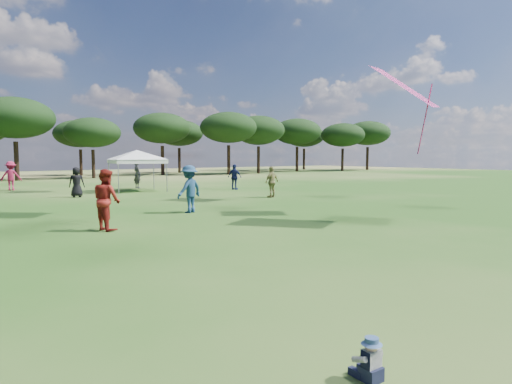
% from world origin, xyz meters
% --- Properties ---
extents(tent_right, '(6.29, 6.29, 2.93)m').
position_xyz_m(tent_right, '(7.50, 26.21, 2.51)').
color(tent_right, gray).
rests_on(tent_right, ground).
extents(toddler, '(0.30, 0.34, 0.45)m').
position_xyz_m(toddler, '(0.40, 2.42, 0.20)').
color(toddler, black).
rests_on(toddler, ground).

